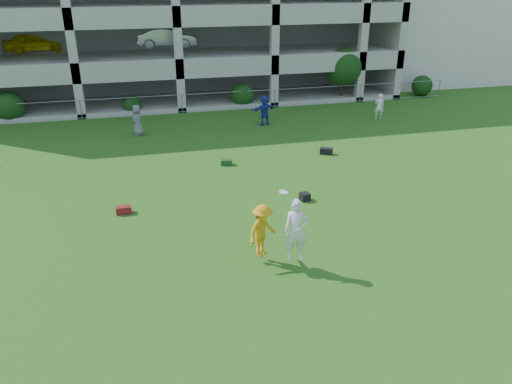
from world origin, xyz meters
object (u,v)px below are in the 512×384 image
object	(u,v)px
bystander_c	(137,120)
frisbee_contest	(274,231)
bystander_d	(264,110)
bystander_e	(379,106)
crate_d	(305,197)
parking_garage	(164,3)
stucco_building	(439,11)

from	to	relation	value
bystander_c	frisbee_contest	world-z (taller)	frisbee_contest
bystander_d	bystander_c	bearing A→B (deg)	-17.16
bystander_e	crate_d	size ratio (longest dim) A/B	4.37
bystander_c	parking_garage	size ratio (longest dim) A/B	0.06
bystander_c	bystander_d	xyz separation A→B (m)	(7.13, 0.24, 0.03)
bystander_d	stucco_building	bearing A→B (deg)	-164.78
parking_garage	stucco_building	bearing A→B (deg)	0.75
parking_garage	bystander_c	bearing A→B (deg)	-102.44
bystander_d	frisbee_contest	world-z (taller)	frisbee_contest
parking_garage	crate_d	bearing A→B (deg)	-82.12
bystander_c	crate_d	xyz separation A→B (m)	(5.97, -10.16, -0.68)
stucco_building	bystander_c	distance (m)	29.21
stucco_building	frisbee_contest	size ratio (longest dim) A/B	7.15
crate_d	parking_garage	distance (m)	23.82
bystander_c	bystander_d	size ratio (longest dim) A/B	0.96
stucco_building	parking_garage	distance (m)	23.04
bystander_e	crate_d	bearing A→B (deg)	69.34
bystander_e	parking_garage	xyz separation A→B (m)	(-11.26, 12.94, 5.25)
bystander_c	bystander_e	bearing A→B (deg)	74.15
bystander_e	frisbee_contest	distance (m)	17.56
bystander_d	parking_garage	world-z (taller)	parking_garage
bystander_d	crate_d	bearing A→B (deg)	64.55
bystander_d	frisbee_contest	size ratio (longest dim) A/B	0.77
bystander_c	bystander_e	world-z (taller)	bystander_c
bystander_d	bystander_e	world-z (taller)	bystander_d
bystander_e	stucco_building	bearing A→B (deg)	-113.05
bystander_d	crate_d	xyz separation A→B (m)	(-1.16, -10.40, -0.71)
bystander_c	crate_d	size ratio (longest dim) A/B	4.72
bystander_d	parking_garage	size ratio (longest dim) A/B	0.06
bystander_c	bystander_d	bearing A→B (deg)	77.03
crate_d	bystander_c	bearing A→B (deg)	120.43
bystander_e	parking_garage	bearing A→B (deg)	-30.40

